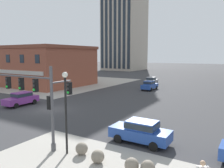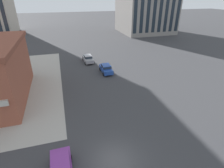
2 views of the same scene
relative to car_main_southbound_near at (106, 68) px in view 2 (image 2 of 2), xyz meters
name	(u,v)px [view 2 (image 2 of 2)]	position (x,y,z in m)	size (l,w,h in m)	color
ground_plane	(114,161)	(-4.56, -20.21, -0.92)	(320.00, 320.00, 0.00)	#38383A
car_main_southbound_near	(106,68)	(0.00, 0.00, 0.00)	(1.89, 4.40, 1.68)	#23479E
car_cross_westbound	(88,58)	(-2.37, 6.96, 0.00)	(2.04, 4.48, 1.68)	#99999E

